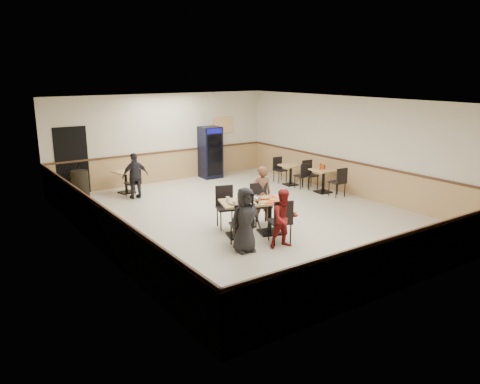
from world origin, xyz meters
TOP-DOWN VIEW (x-y plane):
  - ground at (0.00, 0.00)m, footprint 10.00×10.00m
  - room_shell at (1.78, 2.55)m, footprint 10.00×10.00m
  - main_table at (-0.69, -1.22)m, footprint 1.71×1.22m
  - main_chairs at (-0.74, -1.20)m, footprint 1.87×2.15m
  - diner_woman_left at (-1.46, -1.95)m, footprint 0.74×0.55m
  - diner_woman_right at (-0.62, -2.23)m, footprint 0.72×0.61m
  - diner_man_opposite at (0.08, -0.48)m, footprint 0.60×0.48m
  - lone_diner at (-1.71, 3.40)m, footprint 0.81×0.34m
  - tabletop_clutter at (-0.65, -1.30)m, footprint 1.31×0.87m
  - side_table_near at (3.43, 0.72)m, footprint 0.76×0.76m
  - side_table_near_chair_south at (3.43, 0.13)m, footprint 0.48×0.48m
  - side_table_near_chair_north at (3.43, 1.32)m, footprint 0.48×0.48m
  - side_table_far at (3.24, 2.07)m, footprint 0.70×0.70m
  - side_table_far_chair_south at (3.24, 1.52)m, footprint 0.44×0.44m
  - side_table_far_chair_north at (3.24, 2.62)m, footprint 0.44×0.44m
  - condiment_caddy at (3.40, 0.77)m, footprint 0.23×0.06m
  - back_table at (-1.71, 4.20)m, footprint 0.75×0.75m
  - back_table_chair_lone at (-1.71, 3.64)m, footprint 0.47×0.47m
  - pepsi_cooler at (1.63, 4.59)m, footprint 0.73×0.74m
  - trash_bin at (-3.03, 4.55)m, footprint 0.52×0.52m

SIDE VIEW (x-z plane):
  - ground at x=0.00m, z-range 0.00..0.00m
  - trash_bin at x=-3.03m, z-range 0.00..0.81m
  - side_table_far_chair_south at x=3.24m, z-range 0.00..0.87m
  - side_table_far_chair_north at x=3.24m, z-range 0.00..0.87m
  - back_table_chair_lone at x=-1.71m, z-range 0.00..0.89m
  - side_table_far at x=3.24m, z-range 0.11..0.80m
  - back_table at x=-1.71m, z-range 0.12..0.82m
  - side_table_near_chair_south at x=3.43m, z-range 0.00..0.94m
  - side_table_near_chair_north at x=3.43m, z-range 0.00..0.94m
  - side_table_near at x=3.43m, z-range 0.12..0.87m
  - main_chairs at x=-0.74m, z-range 0.00..1.05m
  - main_table at x=-0.69m, z-range 0.14..0.96m
  - room_shell at x=1.78m, z-range -4.42..5.58m
  - diner_woman_right at x=-0.62m, z-range 0.00..1.30m
  - lone_diner at x=-1.71m, z-range 0.00..1.38m
  - diner_woman_left at x=-1.46m, z-range 0.00..1.40m
  - diner_man_opposite at x=0.08m, z-range 0.00..1.43m
  - condiment_caddy at x=3.40m, z-range 0.73..0.93m
  - tabletop_clutter at x=-0.65m, z-range 0.80..0.92m
  - pepsi_cooler at x=1.63m, z-range 0.00..1.83m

